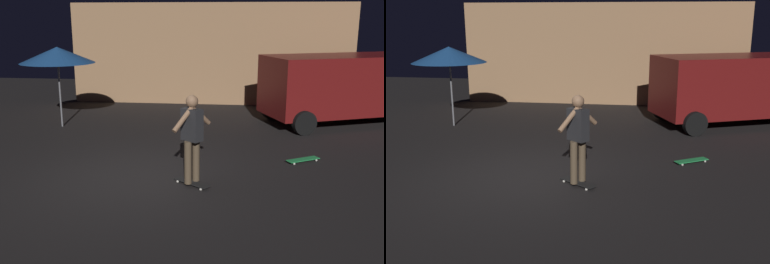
# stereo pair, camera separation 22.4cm
# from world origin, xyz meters

# --- Properties ---
(ground_plane) EXTENTS (28.00, 28.00, 0.00)m
(ground_plane) POSITION_xyz_m (0.00, 0.00, 0.00)
(ground_plane) COLOR black
(low_building) EXTENTS (10.13, 3.02, 3.61)m
(low_building) POSITION_xyz_m (0.87, 9.38, 1.81)
(low_building) COLOR #AD7F56
(low_building) RESTS_ON ground_plane
(parked_van) EXTENTS (4.98, 3.62, 2.03)m
(parked_van) POSITION_xyz_m (5.01, 5.36, 1.16)
(parked_van) COLOR maroon
(parked_van) RESTS_ON ground_plane
(patio_umbrella) EXTENTS (2.10, 2.10, 2.30)m
(patio_umbrella) POSITION_xyz_m (-3.15, 3.96, 2.07)
(patio_umbrella) COLOR slate
(patio_umbrella) RESTS_ON ground_plane
(skateboard_ridden) EXTENTS (0.75, 0.63, 0.07)m
(skateboard_ridden) POSITION_xyz_m (1.17, -0.32, 0.06)
(skateboard_ridden) COLOR black
(skateboard_ridden) RESTS_ON ground_plane
(skateboard_spare) EXTENTS (0.77, 0.57, 0.07)m
(skateboard_spare) POSITION_xyz_m (3.44, 1.36, 0.06)
(skateboard_spare) COLOR green
(skateboard_spare) RESTS_ON ground_plane
(skater) EXTENTS (0.66, 0.84, 1.67)m
(skater) POSITION_xyz_m (1.17, -0.32, 1.04)
(skater) COLOR brown
(skater) RESTS_ON skateboard_ridden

